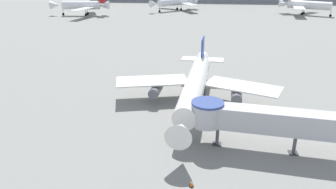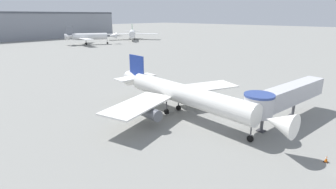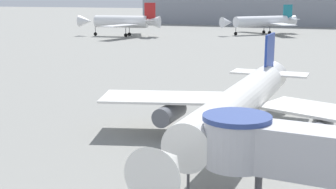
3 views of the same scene
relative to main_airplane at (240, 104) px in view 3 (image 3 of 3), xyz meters
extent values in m
plane|color=gray|center=(-0.54, -2.67, -3.71)|extent=(800.00, 800.00, 0.00)
cylinder|color=white|center=(-0.05, -0.82, 0.12)|extent=(4.73, 24.92, 3.14)
cone|color=white|center=(-1.04, -16.16, 0.12)|extent=(3.36, 3.65, 3.14)
cone|color=white|center=(0.81, 12.63, 0.12)|extent=(3.44, 4.90, 3.14)
cube|color=white|center=(-7.45, 2.23, -0.43)|extent=(12.95, 8.08, 0.22)
cube|color=white|center=(7.68, 1.25, -0.43)|extent=(13.12, 9.34, 0.22)
cube|color=navy|center=(0.80, 12.40, 2.95)|extent=(0.51, 4.29, 4.08)
cube|color=white|center=(0.83, 12.87, 0.67)|extent=(8.35, 3.52, 0.18)
cylinder|color=#565960|center=(-6.58, 0.79, -1.54)|extent=(2.00, 4.38, 1.73)
cylinder|color=#565960|center=(6.63, -0.06, -1.54)|extent=(2.00, 4.38, 1.73)
cylinder|color=#4C4C51|center=(-0.81, -12.58, -2.35)|extent=(0.18, 0.18, 1.81)
cylinder|color=#4C4C51|center=(-1.26, 2.36, -2.35)|extent=(0.22, 0.22, 1.81)
cylinder|color=black|center=(-1.26, 2.36, -3.26)|extent=(0.46, 0.92, 0.90)
cylinder|color=#4C4C51|center=(1.56, 2.17, -2.35)|extent=(0.22, 0.22, 1.81)
cylinder|color=black|center=(1.56, 2.17, -3.26)|extent=(0.46, 0.92, 0.90)
cylinder|color=#B7B7BC|center=(1.97, -11.98, 0.44)|extent=(3.90, 3.90, 2.80)
cylinder|color=navy|center=(1.97, -11.98, 1.99)|extent=(4.10, 4.09, 0.30)
cylinder|color=white|center=(-55.33, 96.17, 0.88)|extent=(17.12, 5.30, 3.75)
cone|color=white|center=(-67.26, 95.06, 0.88)|extent=(4.46, 4.12, 3.75)
cone|color=white|center=(-45.63, 97.07, 0.88)|extent=(5.96, 4.26, 3.75)
cube|color=white|center=(-53.59, 104.72, 0.22)|extent=(9.04, 13.58, 0.22)
cube|color=white|center=(-52.04, 88.09, 0.22)|extent=(7.00, 13.57, 0.22)
cube|color=#B21E1E|center=(-45.91, 97.04, 4.26)|extent=(3.47, 0.56, 4.88)
cube|color=white|center=(-45.35, 97.10, 1.54)|extent=(3.23, 8.99, 0.18)
cylinder|color=#4C4C51|center=(-63.95, 95.37, -2.08)|extent=(0.18, 0.18, 2.16)
cylinder|color=black|center=(-63.95, 95.37, -3.16)|extent=(1.12, 0.36, 1.10)
cylinder|color=#4C4C51|center=(-53.39, 98.05, -2.08)|extent=(0.22, 0.22, 2.16)
cylinder|color=black|center=(-53.39, 98.05, -3.16)|extent=(1.13, 0.50, 1.10)
cylinder|color=#4C4C51|center=(-53.07, 94.68, -2.08)|extent=(0.22, 0.22, 2.16)
cylinder|color=black|center=(-53.07, 94.68, -3.16)|extent=(1.13, 0.50, 1.10)
cylinder|color=silver|center=(-14.97, 118.06, 0.54)|extent=(16.51, 16.44, 3.44)
cone|color=silver|center=(-24.33, 108.76, 0.54)|extent=(5.11, 5.10, 3.44)
cone|color=silver|center=(-7.07, 125.91, 0.54)|extent=(6.08, 6.07, 3.44)
cube|color=silver|center=(-18.77, 125.44, -0.06)|extent=(13.12, 9.75, 0.22)
cube|color=silver|center=(-7.61, 114.22, -0.06)|extent=(9.70, 13.12, 0.22)
cube|color=#19707F|center=(-7.26, 125.73, 3.63)|extent=(2.82, 2.81, 4.47)
cube|color=silver|center=(-6.89, 126.09, 1.14)|extent=(7.79, 7.82, 0.18)
cylinder|color=#4C4C51|center=(-21.93, 111.14, -2.17)|extent=(0.18, 0.18, 1.98)
cylinder|color=black|center=(-21.93, 111.14, -3.16)|extent=(0.96, 0.96, 1.10)
cylinder|color=#4C4C51|center=(-14.30, 120.91, -2.17)|extent=(0.22, 0.22, 1.98)
cylinder|color=black|center=(-14.30, 120.91, -3.16)|extent=(1.06, 1.06, 1.10)
cylinder|color=#4C4C51|center=(-12.12, 118.71, -2.17)|extent=(0.22, 0.22, 1.98)
cylinder|color=black|center=(-12.12, 118.71, -3.16)|extent=(1.06, 1.06, 1.10)
camera|label=1|loc=(1.53, -49.63, 18.02)|focal=35.00mm
camera|label=2|loc=(-30.78, -26.47, 12.31)|focal=28.00mm
camera|label=3|loc=(6.83, -38.44, 9.06)|focal=50.00mm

